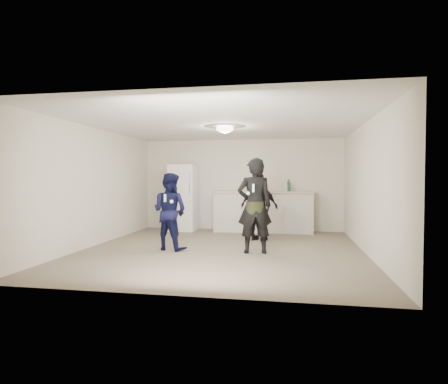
% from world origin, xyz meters
% --- Properties ---
extents(floor, '(6.00, 6.00, 0.00)m').
position_xyz_m(floor, '(0.00, 0.00, 0.00)').
color(floor, '#6B5B4C').
rests_on(floor, ground).
extents(ceiling, '(6.00, 6.00, 0.00)m').
position_xyz_m(ceiling, '(0.00, 0.00, 2.50)').
color(ceiling, silver).
rests_on(ceiling, wall_back).
extents(wall_back, '(6.00, 0.00, 6.00)m').
position_xyz_m(wall_back, '(0.00, 3.00, 1.25)').
color(wall_back, beige).
rests_on(wall_back, floor).
extents(wall_front, '(6.00, 0.00, 6.00)m').
position_xyz_m(wall_front, '(0.00, -3.00, 1.25)').
color(wall_front, beige).
rests_on(wall_front, floor).
extents(wall_left, '(0.00, 6.00, 6.00)m').
position_xyz_m(wall_left, '(-2.75, 0.00, 1.25)').
color(wall_left, beige).
rests_on(wall_left, floor).
extents(wall_right, '(0.00, 6.00, 6.00)m').
position_xyz_m(wall_right, '(2.75, 0.00, 1.25)').
color(wall_right, beige).
rests_on(wall_right, floor).
extents(counter, '(2.60, 0.56, 1.05)m').
position_xyz_m(counter, '(0.62, 2.67, 0.53)').
color(counter, beige).
rests_on(counter, floor).
extents(counter_top, '(2.68, 0.64, 0.04)m').
position_xyz_m(counter_top, '(0.62, 2.67, 1.07)').
color(counter_top, '#C3B597').
rests_on(counter_top, counter).
extents(fridge, '(0.70, 0.70, 1.80)m').
position_xyz_m(fridge, '(-1.56, 2.60, 0.90)').
color(fridge, white).
rests_on(fridge, floor).
extents(fridge_handle, '(0.02, 0.02, 0.60)m').
position_xyz_m(fridge_handle, '(-1.28, 2.23, 1.30)').
color(fridge_handle, silver).
rests_on(fridge_handle, fridge).
extents(ceiling_dome, '(0.36, 0.36, 0.16)m').
position_xyz_m(ceiling_dome, '(0.00, 0.30, 2.45)').
color(ceiling_dome, white).
rests_on(ceiling_dome, ceiling).
extents(shaker, '(0.08, 0.08, 0.17)m').
position_xyz_m(shaker, '(0.37, 2.68, 1.18)').
color(shaker, '#B4B3B8').
rests_on(shaker, counter_top).
extents(man, '(0.88, 0.77, 1.54)m').
position_xyz_m(man, '(-1.04, -0.16, 0.77)').
color(man, '#0F1241').
rests_on(man, floor).
extents(woman, '(0.74, 0.56, 1.81)m').
position_xyz_m(woman, '(0.67, -0.21, 0.91)').
color(woman, black).
rests_on(woman, floor).
extents(camo_shorts, '(0.34, 0.34, 0.28)m').
position_xyz_m(camo_shorts, '(0.67, -0.21, 0.85)').
color(camo_shorts, '#313A1A').
rests_on(camo_shorts, woman).
extents(spectator, '(0.99, 0.70, 1.56)m').
position_xyz_m(spectator, '(0.63, 1.24, 0.78)').
color(spectator, black).
rests_on(spectator, floor).
extents(remote_man, '(0.04, 0.04, 0.15)m').
position_xyz_m(remote_man, '(-1.04, -0.44, 1.05)').
color(remote_man, silver).
rests_on(remote_man, man).
extents(nunchuk_man, '(0.07, 0.07, 0.07)m').
position_xyz_m(nunchuk_man, '(-0.92, -0.41, 0.98)').
color(nunchuk_man, white).
rests_on(nunchuk_man, man).
extents(remote_woman, '(0.04, 0.04, 0.15)m').
position_xyz_m(remote_woman, '(0.67, -0.46, 1.25)').
color(remote_woman, white).
rests_on(remote_woman, woman).
extents(nunchuk_woman, '(0.07, 0.07, 0.07)m').
position_xyz_m(nunchuk_woman, '(0.57, -0.43, 1.15)').
color(nunchuk_woman, white).
rests_on(nunchuk_woman, woman).
extents(bottle_cluster, '(1.16, 0.20, 0.25)m').
position_xyz_m(bottle_cluster, '(0.86, 2.76, 1.20)').
color(bottle_cluster, silver).
rests_on(bottle_cluster, counter_top).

